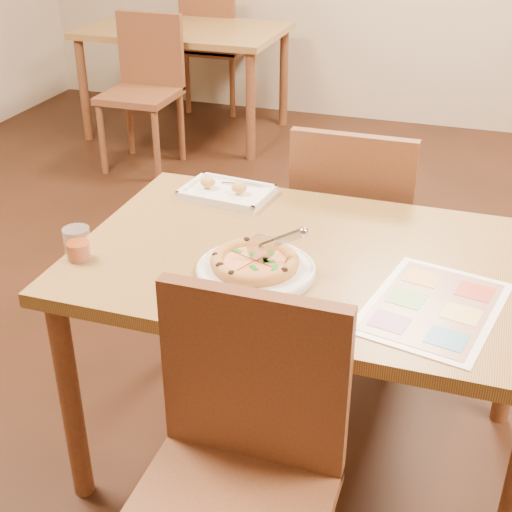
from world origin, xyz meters
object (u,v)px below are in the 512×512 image
(plate, at_px, (256,270))
(chair_far, at_px, (353,217))
(bg_chair_near, at_px, (145,72))
(bg_table, at_px, (185,40))
(chair_near, at_px, (240,447))
(glass_tumbler, at_px, (78,246))
(dining_table, at_px, (312,283))
(bg_chair_far, at_px, (212,36))
(menu, at_px, (433,307))
(pizza_cutter, at_px, (276,242))
(pizza, at_px, (255,262))
(appetizer_tray, at_px, (226,193))

(plate, bearing_deg, chair_far, 80.82)
(bg_chair_near, bearing_deg, bg_table, 90.00)
(chair_near, xyz_separation_m, glass_tumbler, (-0.60, 0.39, 0.19))
(dining_table, height_order, plate, plate)
(bg_chair_far, bearing_deg, chair_near, 112.29)
(bg_table, bearing_deg, glass_tumbler, -71.64)
(chair_near, relative_size, menu, 1.15)
(bg_table, bearing_deg, bg_chair_near, -90.00)
(bg_table, relative_size, pizza_cutter, 9.14)
(bg_chair_near, bearing_deg, menu, -50.55)
(chair_near, xyz_separation_m, pizza, (-0.13, 0.47, 0.18))
(chair_near, bearing_deg, pizza_cutter, 98.63)
(bg_table, bearing_deg, appetizer_tray, -63.70)
(chair_near, bearing_deg, plate, 104.37)
(pizza_cutter, relative_size, appetizer_tray, 0.48)
(chair_far, xyz_separation_m, pizza_cutter, (-0.07, -0.71, 0.24))
(bg_table, relative_size, bg_chair_near, 2.77)
(chair_far, bearing_deg, dining_table, 90.00)
(glass_tumbler, bearing_deg, chair_near, -32.79)
(bg_chair_near, xyz_separation_m, appetizer_tray, (1.23, -1.90, 0.17))
(pizza_cutter, bearing_deg, dining_table, 32.51)
(bg_chair_far, height_order, menu, bg_chair_far)
(chair_far, height_order, menu, chair_far)
(chair_near, relative_size, bg_chair_far, 1.00)
(bg_chair_near, bearing_deg, bg_chair_far, 90.00)
(bg_table, xyz_separation_m, menu, (1.94, -2.96, 0.09))
(chair_far, bearing_deg, menu, 114.11)
(bg_chair_near, height_order, plate, bg_chair_near)
(bg_table, bearing_deg, menu, -56.75)
(dining_table, xyz_separation_m, pizza_cutter, (-0.07, -0.11, 0.17))
(bg_chair_far, distance_m, pizza_cutter, 3.75)
(pizza_cutter, bearing_deg, bg_chair_far, 90.62)
(dining_table, height_order, bg_chair_near, bg_chair_near)
(pizza, height_order, appetizer_tray, appetizer_tray)
(plate, distance_m, menu, 0.46)
(pizza, relative_size, menu, 0.57)
(dining_table, distance_m, chair_far, 0.61)
(bg_chair_far, xyz_separation_m, appetizer_tray, (1.23, -3.00, 0.17))
(bg_chair_far, bearing_deg, bg_chair_near, 90.00)
(chair_far, height_order, bg_chair_near, same)
(chair_near, distance_m, glass_tumbler, 0.74)
(dining_table, xyz_separation_m, bg_chair_far, (-1.60, 3.30, -0.07))
(bg_chair_near, height_order, pizza, bg_chair_near)
(appetizer_tray, distance_m, glass_tumbler, 0.57)
(chair_far, distance_m, bg_table, 2.72)
(appetizer_tray, bearing_deg, bg_table, 116.30)
(bg_chair_near, distance_m, pizza_cutter, 2.78)
(chair_near, relative_size, pizza, 2.00)
(chair_far, relative_size, plate, 1.50)
(menu, bearing_deg, dining_table, 154.75)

